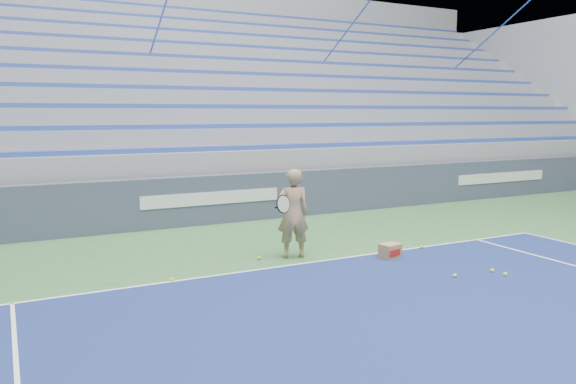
% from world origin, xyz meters
% --- Properties ---
extents(sponsor_barrier, '(30.00, 0.32, 1.10)m').
position_xyz_m(sponsor_barrier, '(0.00, 15.88, 0.55)').
color(sponsor_barrier, '#3C455C').
rests_on(sponsor_barrier, ground).
extents(bleachers, '(31.00, 9.15, 7.30)m').
position_xyz_m(bleachers, '(0.00, 21.60, 2.36)').
color(bleachers, gray).
rests_on(bleachers, ground).
extents(tennis_player, '(0.92, 0.86, 1.55)m').
position_xyz_m(tennis_player, '(0.27, 12.35, 0.78)').
color(tennis_player, tan).
rests_on(tennis_player, ground).
extents(ball_box, '(0.39, 0.33, 0.26)m').
position_xyz_m(ball_box, '(1.74, 11.54, 0.13)').
color(ball_box, '#A27E4E').
rests_on(ball_box, ground).
extents(tennis_ball_0, '(0.07, 0.07, 0.07)m').
position_xyz_m(tennis_ball_0, '(2.64, 10.10, 0.03)').
color(tennis_ball_0, '#CFEF30').
rests_on(tennis_ball_0, ground).
extents(tennis_ball_1, '(0.07, 0.07, 0.07)m').
position_xyz_m(tennis_ball_1, '(2.65, 9.86, 0.03)').
color(tennis_ball_1, '#CFEF30').
rests_on(tennis_ball_1, ground).
extents(tennis_ball_2, '(0.07, 0.07, 0.07)m').
position_xyz_m(tennis_ball_2, '(1.91, 10.15, 0.03)').
color(tennis_ball_2, '#CFEF30').
rests_on(tennis_ball_2, ground).
extents(tennis_ball_3, '(0.07, 0.07, 0.07)m').
position_xyz_m(tennis_ball_3, '(2.68, 11.82, 0.03)').
color(tennis_ball_3, '#CFEF30').
rests_on(tennis_ball_3, ground).
extents(tennis_ball_4, '(0.07, 0.07, 0.07)m').
position_xyz_m(tennis_ball_4, '(-1.98, 11.91, 0.03)').
color(tennis_ball_4, '#CFEF30').
rests_on(tennis_ball_4, ground).
extents(tennis_ball_5, '(0.07, 0.07, 0.07)m').
position_xyz_m(tennis_ball_5, '(-0.31, 12.47, 0.03)').
color(tennis_ball_5, '#CFEF30').
rests_on(tennis_ball_5, ground).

